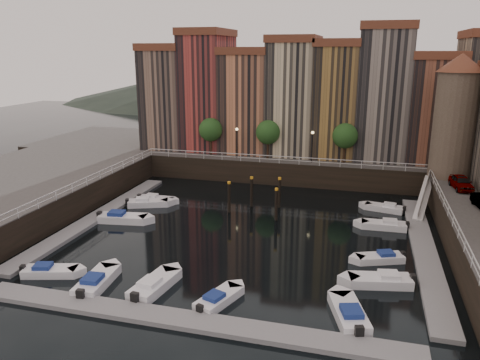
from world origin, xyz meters
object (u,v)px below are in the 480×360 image
(boat_left_0, at_px, (49,271))
(gangway, at_px, (424,195))
(boat_left_3, at_px, (147,203))
(car_a, at_px, (461,183))
(corner_tower, at_px, (456,115))
(boat_left_2, at_px, (122,218))
(mooring_pilings, at_px, (259,197))

(boat_left_0, bearing_deg, gangway, 22.56)
(boat_left_3, xyz_separation_m, car_a, (33.39, 5.33, 3.36))
(corner_tower, bearing_deg, boat_left_3, -162.25)
(boat_left_2, xyz_separation_m, car_a, (33.59, 10.67, 3.32))
(gangway, height_order, boat_left_0, gangway)
(gangway, height_order, mooring_pilings, gangway)
(corner_tower, xyz_separation_m, mooring_pilings, (-20.23, -8.97, -8.54))
(boat_left_2, distance_m, boat_left_3, 5.34)
(boat_left_0, xyz_separation_m, car_a, (33.19, 22.89, 3.38))
(gangway, bearing_deg, corner_tower, 57.20)
(gangway, bearing_deg, mooring_pilings, -165.54)
(car_a, bearing_deg, corner_tower, 87.90)
(mooring_pilings, bearing_deg, corner_tower, 23.91)
(corner_tower, bearing_deg, boat_left_2, -154.39)
(boat_left_3, bearing_deg, boat_left_2, -113.73)
(mooring_pilings, bearing_deg, boat_left_2, -151.82)
(boat_left_0, xyz_separation_m, boat_left_2, (-0.39, 12.22, 0.06))
(corner_tower, relative_size, gangway, 1.66)
(mooring_pilings, relative_size, car_a, 1.36)
(corner_tower, bearing_deg, car_a, -84.73)
(car_a, bearing_deg, boat_left_3, -178.30)
(mooring_pilings, bearing_deg, car_a, 10.32)
(gangway, bearing_deg, car_a, -11.70)
(corner_tower, height_order, boat_left_0, corner_tower)
(corner_tower, distance_m, car_a, 8.32)
(boat_left_0, bearing_deg, mooring_pilings, 41.07)
(mooring_pilings, bearing_deg, gangway, 14.46)
(gangway, relative_size, boat_left_0, 1.85)
(gangway, xyz_separation_m, mooring_pilings, (-17.33, -4.47, -0.27))
(boat_left_0, distance_m, car_a, 40.46)
(boat_left_2, bearing_deg, car_a, 9.43)
(car_a, bearing_deg, gangway, 160.92)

